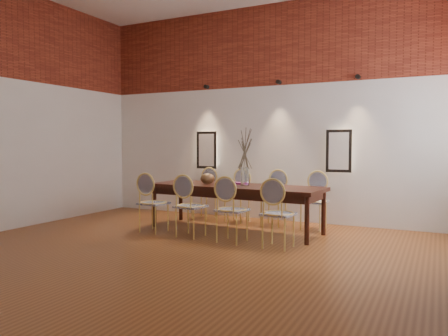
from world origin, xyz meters
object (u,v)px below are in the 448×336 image
at_px(chair_near_b, 191,206).
at_px(chair_far_b, 237,196).
at_px(vase, 245,176).
at_px(bowl, 208,179).
at_px(chair_near_c, 232,210).
at_px(chair_near_d, 278,214).
at_px(chair_far_d, 314,201).
at_px(dining_table, 235,208).
at_px(chair_far_a, 204,194).
at_px(book, 238,183).
at_px(chair_near_a, 154,203).
at_px(chair_far_c, 274,199).

bearing_deg(chair_near_b, chair_far_b, 90.00).
relative_size(vase, bowl, 1.25).
height_order(chair_near_c, vase, vase).
bearing_deg(chair_near_d, chair_far_d, 90.00).
bearing_deg(dining_table, chair_near_b, -115.89).
relative_size(chair_near_d, chair_far_a, 1.00).
distance_m(chair_far_b, book, 0.70).
xyz_separation_m(dining_table, chair_near_a, (-1.13, -0.67, 0.09)).
bearing_deg(chair_near_d, book, 140.48).
bearing_deg(vase, chair_near_c, -80.35).
height_order(chair_near_b, chair_far_b, same).
distance_m(dining_table, chair_near_c, 0.83).
xyz_separation_m(chair_near_b, vase, (0.59, 0.71, 0.43)).
relative_size(chair_near_d, book, 3.62).
xyz_separation_m(chair_near_b, chair_far_a, (-0.62, 1.53, 0.00)).
xyz_separation_m(chair_near_c, chair_far_b, (-0.62, 1.53, 0.00)).
distance_m(chair_near_c, vase, 0.88).
relative_size(chair_near_b, chair_far_a, 1.00).
distance_m(chair_far_b, vase, 1.02).
distance_m(chair_far_c, book, 0.75).
height_order(chair_near_c, chair_far_c, same).
bearing_deg(chair_far_c, chair_near_d, 115.89).
xyz_separation_m(dining_table, book, (-0.04, 0.20, 0.39)).
xyz_separation_m(chair_near_d, chair_far_a, (-2.07, 1.63, 0.00)).
xyz_separation_m(dining_table, chair_near_b, (-0.41, -0.72, 0.09)).
relative_size(chair_far_d, book, 3.62).
bearing_deg(chair_far_b, chair_far_c, -180.00).
xyz_separation_m(chair_near_b, chair_far_d, (1.54, 1.39, 0.00)).
bearing_deg(book, chair_near_a, -141.49).
relative_size(chair_near_a, chair_near_b, 1.00).
xyz_separation_m(chair_near_d, vase, (-0.85, 0.80, 0.43)).
height_order(chair_near_b, chair_far_d, same).
bearing_deg(chair_far_c, chair_far_d, -180.00).
relative_size(dining_table, chair_near_a, 3.08).
height_order(chair_far_b, vase, vase).
height_order(chair_far_b, bowl, chair_far_b).
height_order(dining_table, chair_near_d, chair_near_d).
bearing_deg(bowl, chair_near_a, -134.04).
height_order(chair_far_d, vase, vase).
height_order(chair_near_d, chair_far_d, same).
height_order(chair_far_a, chair_far_b, same).
distance_m(dining_table, chair_far_c, 0.83).
height_order(chair_near_a, chair_far_a, same).
bearing_deg(vase, chair_far_c, 72.83).
bearing_deg(chair_far_b, chair_near_b, 90.00).
bearing_deg(chair_near_b, chair_far_c, 64.11).
bearing_deg(dining_table, chair_far_b, 115.89).
bearing_deg(chair_far_a, chair_far_d, -180.00).
bearing_deg(chair_far_c, chair_near_b, 64.11).
relative_size(chair_far_b, chair_far_c, 1.00).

